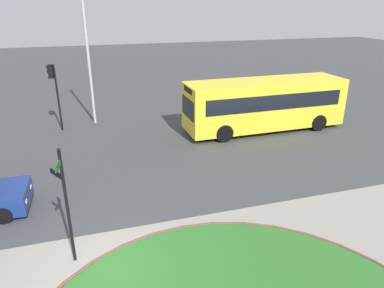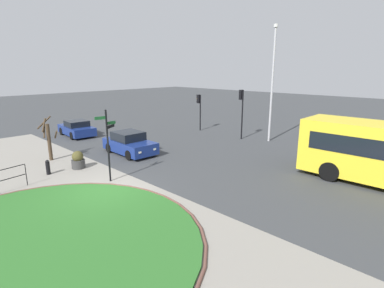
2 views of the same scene
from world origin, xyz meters
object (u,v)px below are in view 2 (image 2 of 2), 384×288
object	(u,v)px
lamppost_tall	(272,81)
planter_near_signpost	(78,161)
car_far_lane	(77,129)
street_tree_bare	(49,139)
traffic_light_near	(199,104)
traffic_light_far	(241,103)
bollard_foreground	(48,167)
car_near_lane	(130,144)
signpost_directional	(108,141)

from	to	relation	value
lamppost_tall	planter_near_signpost	world-z (taller)	lamppost_tall
car_far_lane	street_tree_bare	distance (m)	7.19
traffic_light_near	traffic_light_far	xyz separation A→B (m)	(4.83, -0.22, 0.47)
bollard_foreground	car_near_lane	world-z (taller)	car_near_lane
signpost_directional	traffic_light_near	bearing A→B (deg)	114.00
signpost_directional	lamppost_tall	size ratio (longest dim) A/B	0.42
traffic_light_far	bollard_foreground	bearing A→B (deg)	92.08
car_near_lane	traffic_light_near	xyz separation A→B (m)	(-2.06, 9.10, 1.74)
traffic_light_near	traffic_light_far	world-z (taller)	traffic_light_far
signpost_directional	traffic_light_far	xyz separation A→B (m)	(-0.85, 12.54, 0.78)
bollard_foreground	street_tree_bare	bearing A→B (deg)	156.24
traffic_light_near	street_tree_bare	distance (m)	13.49
traffic_light_far	street_tree_bare	xyz separation A→B (m)	(-5.04, -13.23, -1.52)
bollard_foreground	lamppost_tall	distance (m)	16.49
traffic_light_far	lamppost_tall	bearing A→B (deg)	-145.43
lamppost_tall	street_tree_bare	distance (m)	16.17
traffic_light_near	lamppost_tall	xyz separation A→B (m)	(6.95, 0.68, 2.24)
traffic_light_near	planter_near_signpost	size ratio (longest dim) A/B	3.17
traffic_light_far	lamppost_tall	size ratio (longest dim) A/B	0.45
car_far_lane	traffic_light_far	xyz separation A→B (m)	(10.68, 8.84, 2.28)
bollard_foreground	street_tree_bare	size ratio (longest dim) A/B	0.30
car_near_lane	car_far_lane	bearing A→B (deg)	-178.71
car_near_lane	street_tree_bare	distance (m)	4.95
traffic_light_far	planter_near_signpost	bearing A→B (deg)	91.69
car_far_lane	street_tree_bare	xyz separation A→B (m)	(5.64, -4.39, 0.76)
car_far_lane	lamppost_tall	size ratio (longest dim) A/B	0.47
car_far_lane	traffic_light_far	distance (m)	14.05
signpost_directional	traffic_light_near	size ratio (longest dim) A/B	1.12
car_near_lane	lamppost_tall	xyz separation A→B (m)	(4.88, 9.78, 3.98)
signpost_directional	planter_near_signpost	xyz separation A→B (m)	(-3.09, -0.23, -1.64)
signpost_directional	bollard_foreground	distance (m)	4.12
traffic_light_near	planter_near_signpost	bearing A→B (deg)	94.59
car_near_lane	planter_near_signpost	world-z (taller)	car_near_lane
planter_near_signpost	street_tree_bare	xyz separation A→B (m)	(-2.80, -0.46, 0.90)
car_near_lane	street_tree_bare	world-z (taller)	street_tree_bare
car_near_lane	planter_near_signpost	xyz separation A→B (m)	(0.53, -3.88, -0.21)
car_far_lane	planter_near_signpost	size ratio (longest dim) A/B	3.93
bollard_foreground	street_tree_bare	world-z (taller)	street_tree_bare
traffic_light_near	car_near_lane	bearing A→B (deg)	96.09
signpost_directional	bollard_foreground	world-z (taller)	signpost_directional
signpost_directional	traffic_light_far	size ratio (longest dim) A/B	0.93
signpost_directional	street_tree_bare	distance (m)	5.97
bollard_foreground	traffic_light_near	distance (m)	14.93
bollard_foreground	planter_near_signpost	bearing A→B (deg)	83.50
car_far_lane	planter_near_signpost	bearing A→B (deg)	159.39
car_near_lane	bollard_foreground	bearing A→B (deg)	-84.82
bollard_foreground	traffic_light_far	size ratio (longest dim) A/B	0.21
signpost_directional	car_near_lane	bearing A→B (deg)	134.70
lamppost_tall	planter_near_signpost	bearing A→B (deg)	-107.69
traffic_light_far	planter_near_signpost	size ratio (longest dim) A/B	3.81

